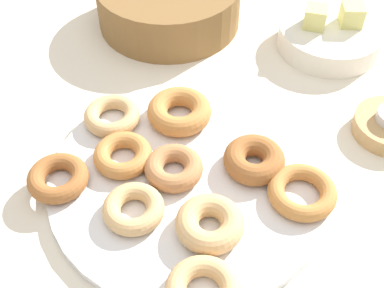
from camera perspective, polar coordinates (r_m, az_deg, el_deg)
ground_plane at (r=0.69m, az=-0.30°, el=-4.29°), size 2.40×2.40×0.00m
donut_plate at (r=0.69m, az=-0.31°, el=-3.92°), size 0.38×0.38×0.01m
donut_0 at (r=0.67m, az=12.25°, el=-5.31°), size 0.11×0.11×0.02m
donut_1 at (r=0.69m, az=-14.82°, el=-3.72°), size 0.11×0.11×0.02m
donut_2 at (r=0.62m, az=2.00°, el=-8.94°), size 0.12×0.12×0.03m
donut_3 at (r=0.75m, az=-8.98°, el=3.14°), size 0.09×0.09×0.02m
donut_5 at (r=0.70m, az=-7.78°, el=-1.25°), size 0.10×0.10×0.02m
donut_6 at (r=0.64m, az=-6.58°, el=-7.24°), size 0.10×0.10×0.02m
donut_7 at (r=0.75m, az=-1.43°, el=3.69°), size 0.13×0.13×0.03m
donut_8 at (r=0.69m, az=6.98°, el=-1.76°), size 0.12×0.12×0.03m
donut_9 at (r=0.68m, az=-2.04°, el=-2.55°), size 0.08×0.08×0.03m
basket at (r=0.95m, az=-2.61°, el=15.62°), size 0.35×0.35×0.08m
fruit_bowl at (r=0.93m, az=15.15°, el=11.50°), size 0.18×0.18×0.04m
melon_chunk_left at (r=0.90m, az=13.67°, el=13.69°), size 0.04×0.04×0.04m
melon_chunk_right at (r=0.92m, az=17.51°, el=13.64°), size 0.04×0.04×0.04m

